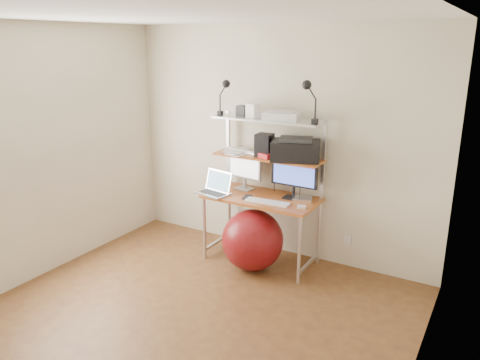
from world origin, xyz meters
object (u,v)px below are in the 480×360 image
Objects in this scene: monitor_black at (294,174)px; laptop at (216,189)px; monitor_silver at (245,167)px; printer at (296,150)px; exercise_ball at (253,240)px.

monitor_black reaches higher than laptop.
printer is (0.60, -0.02, 0.27)m from monitor_silver.
monitor_silver is 0.84× the size of printer.
laptop is (-0.79, -0.28, -0.20)m from monitor_black.
monitor_silver is at bearing 130.10° from exercise_ball.
monitor_silver reaches higher than laptop.
monitor_black is 0.90× the size of printer.
monitor_black is 0.79× the size of exercise_ball.
printer is at bearing 29.72° from laptop.
monitor_black is 0.26m from printer.
printer reaches higher than monitor_silver.
laptop is 0.68m from exercise_ball.
printer reaches higher than laptop.
exercise_ball is at bearing 3.83° from laptop.
monitor_black is 0.81m from exercise_ball.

